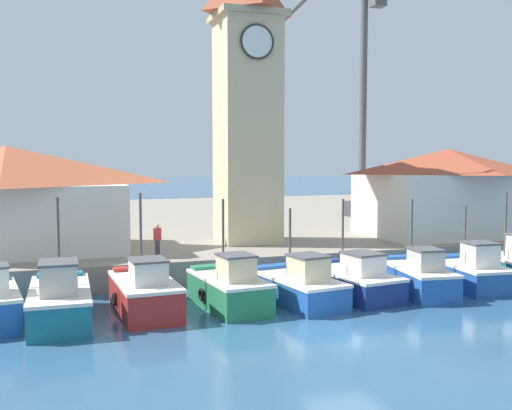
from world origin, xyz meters
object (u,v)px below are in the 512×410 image
Objects in this scene: fishing_boat_mid_right at (351,280)px; port_crane_near at (359,115)px; fishing_boat_mid_left at (229,288)px; clock_tower at (247,92)px; fishing_boat_left_outer at (60,300)px; warehouse_left at (7,198)px; fishing_boat_left_inner at (145,293)px; fishing_boat_right_outer at (471,272)px; fishing_boat_center at (298,286)px; dock_worker_near_tower at (157,240)px; warehouse_right at (447,191)px; fishing_boat_right_inner at (417,277)px.

fishing_boat_mid_right is 0.25× the size of port_crane_near.
port_crane_near is (16.25, 19.69, 8.37)m from fishing_boat_mid_left.
clock_tower is at bearing 101.33° from fishing_boat_mid_right.
warehouse_left reaches higher than fishing_boat_left_outer.
fishing_boat_left_inner is 0.92× the size of fishing_boat_mid_right.
fishing_boat_right_outer is (14.45, -0.41, -0.05)m from fishing_boat_left_inner.
fishing_boat_left_inner is 10.80m from warehouse_left.
fishing_boat_right_outer is at bearing -1.63° from fishing_boat_left_inner.
fishing_boat_left_inner is 0.42× the size of warehouse_left.
port_crane_near is (19.50, 19.49, 8.36)m from fishing_boat_left_inner.
warehouse_left is (-12.21, 0.07, -5.50)m from clock_tower.
fishing_boat_center is 3.09× the size of dock_worker_near_tower.
fishing_boat_right_outer is 10.08m from warehouse_right.
fishing_boat_mid_left is 12.99m from clock_tower.
fishing_boat_right_inner is at bearing -132.28° from warehouse_right.
fishing_boat_center is 1.18× the size of fishing_boat_right_outer.
fishing_boat_right_inner is 2.90m from fishing_boat_right_outer.
fishing_boat_left_inner is 5.32m from dock_worker_near_tower.
dock_worker_near_tower is at bearing 110.39° from fishing_boat_mid_left.
warehouse_right reaches higher than fishing_boat_mid_right.
fishing_boat_mid_left is 0.89× the size of fishing_boat_mid_right.
fishing_boat_mid_right reaches higher than fishing_boat_right_outer.
port_crane_near is at bearing 68.38° from fishing_boat_right_inner.
fishing_boat_right_outer is at bearing -3.93° from fishing_boat_mid_right.
fishing_boat_left_outer is 3.06m from fishing_boat_left_inner.
fishing_boat_left_inner is 14.12m from clock_tower.
warehouse_left is at bearing 140.71° from fishing_boat_center.
fishing_boat_mid_left is 1.09× the size of fishing_boat_right_outer.
fishing_boat_right_outer is at bearing -1.07° from fishing_boat_mid_left.
clock_tower reaches higher than dock_worker_near_tower.
fishing_boat_left_outer reaches higher than fishing_boat_mid_right.
fishing_boat_right_inner is (14.61, -0.27, -0.05)m from fishing_boat_left_outer.
fishing_boat_left_outer is 31.13m from port_crane_near.
fishing_boat_left_inner is (3.05, 0.28, -0.01)m from fishing_boat_left_outer.
fishing_boat_mid_left is 0.92× the size of fishing_boat_center.
fishing_boat_center is at bearing -95.19° from clock_tower.
fishing_boat_mid_left is (6.30, 0.07, -0.02)m from fishing_boat_left_outer.
fishing_boat_center is at bearing -123.99° from port_crane_near.
fishing_boat_center is 5.48m from fishing_boat_right_inner.
warehouse_right reaches higher than fishing_boat_center.
fishing_boat_right_inner is 19.57m from warehouse_left.
fishing_boat_center is at bearing 178.71° from fishing_boat_right_inner.
fishing_boat_center is 1.05× the size of fishing_boat_right_inner.
fishing_boat_left_outer is 0.31× the size of clock_tower.
port_crane_near reaches higher than warehouse_left.
fishing_boat_right_outer is (2.89, 0.13, -0.00)m from fishing_boat_right_inner.
fishing_boat_center is at bearing -0.91° from fishing_boat_left_outer.
warehouse_right is (24.53, -0.99, -0.04)m from warehouse_left.
warehouse_right is at bearing 22.32° from fishing_boat_left_inner.
warehouse_left is at bearing 120.80° from fishing_boat_left_inner.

